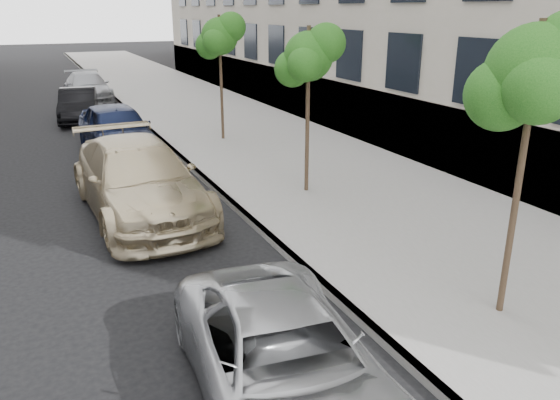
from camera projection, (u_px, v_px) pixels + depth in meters
sidewalk at (183, 100)px, 28.16m from camera, size 6.40×72.00×0.14m
curb at (121, 104)px, 26.93m from camera, size 0.15×72.00×0.14m
tree_near at (537, 73)px, 7.25m from camera, size 1.68×1.48×4.41m
tree_mid at (309, 56)px, 12.90m from camera, size 1.56×1.36×4.10m
tree_far at (220, 36)px, 18.41m from camera, size 1.62×1.42×4.31m
minivan at (284, 362)px, 6.39m from camera, size 2.54×4.67×1.24m
suv at (139, 180)px, 12.46m from camera, size 2.62×5.90×1.68m
sedan_blue at (117, 130)px, 17.71m from camera, size 2.25×4.94×1.64m
sedan_black at (78, 105)px, 23.09m from camera, size 2.02×4.30×1.36m
sedan_rear at (88, 87)px, 28.06m from camera, size 2.10×5.00×1.44m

